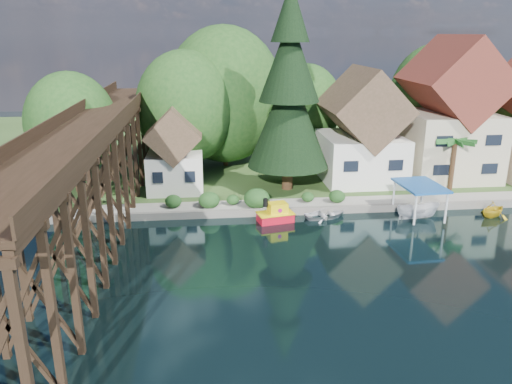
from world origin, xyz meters
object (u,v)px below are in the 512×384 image
Objects in this scene: shed at (175,155)px; conifer at (289,94)px; house_center at (449,118)px; boat_canopy at (419,204)px; tugboat at (276,214)px; trestle_bridge at (97,166)px; boat_white_a at (326,213)px; boat_yellow at (493,208)px; palm_tree at (455,143)px; house_left at (362,134)px.

conifer is (10.38, -0.79, 5.49)m from shed.
house_center is 2.96× the size of boat_canopy.
tugboat is at bearing -152.15° from house_center.
shed reaches higher than boat_canopy.
boat_white_a is at bearing 6.23° from trestle_bridge.
boat_canopy is at bearing 61.53° from boat_yellow.
palm_tree is 8.74m from boat_canopy.
palm_tree reaches higher than boat_yellow.
shed is at bearing 45.06° from boat_yellow.
shed is at bearing -175.23° from house_left.
trestle_bridge is 15.95× the size of boat_yellow.
boat_white_a is at bearing -147.00° from house_center.
house_left reaches higher than boat_white_a.
shed is at bearing 46.10° from boat_white_a.
boat_canopy is (1.92, -9.92, -3.88)m from house_left.
trestle_bridge reaches higher than tugboat.
tugboat is at bearing -163.30° from palm_tree.
conifer is at bearing 172.57° from palm_tree.
tugboat is (-17.14, -5.14, -4.37)m from palm_tree.
palm_tree is 14.50m from boat_white_a.
palm_tree is at bearing -18.16° from boat_yellow.
house_center is at bearing -70.22° from boat_white_a.
shed is 2.24× the size of boat_white_a.
shed is 2.83× the size of boat_yellow.
boat_yellow is (6.40, -0.18, -0.52)m from boat_canopy.
boat_yellow is (8.31, -10.10, -4.41)m from house_left.
tugboat is 4.25m from boat_white_a.
conifer is 5.22× the size of boat_white_a.
conifer reaches higher than shed.
conifer is 3.56× the size of palm_tree.
trestle_bridge is 14.17m from tugboat.
boat_white_a is (4.22, 0.47, -0.26)m from tugboat.
house_left is 0.60× the size of conifer.
house_center is 18.32m from boat_white_a.
boat_white_a is (12.50, -7.42, -3.46)m from shed.
palm_tree reaches higher than boat_white_a.
house_center is (9.00, 0.50, 1.28)m from house_left.
house_center is 2.70× the size of palm_tree.
house_center is at bearing -30.55° from boat_yellow.
house_left is at bearing 4.77° from shed.
tugboat is at bearing 177.40° from boat_canopy.
house_left reaches higher than boat_yellow.
tugboat is 18.04m from boat_yellow.
house_center is 17.10m from conifer.
tugboat is 0.67× the size of boat_canopy.
shed is 25.60m from palm_tree.
shed is at bearing 136.41° from tugboat.
conifer reaches higher than house_center.
shed is 11.88m from tugboat.
boat_canopy is at bearing -22.90° from shed.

